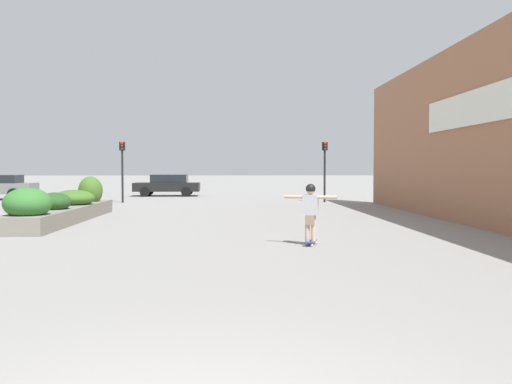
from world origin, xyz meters
TOP-DOWN VIEW (x-y plane):
  - planter_box at (-5.39, 15.84)m, footprint 1.46×8.94m
  - skateboard at (2.15, 9.57)m, footprint 0.41×0.69m
  - skateboarder at (2.15, 9.57)m, footprint 1.21×0.50m
  - car_center_left at (-3.95, 33.99)m, footprint 4.25×2.01m
  - traffic_light_left at (-5.51, 26.73)m, footprint 0.28×0.30m
  - traffic_light_right at (5.25, 26.69)m, footprint 0.28×0.30m

SIDE VIEW (x-z plane):
  - skateboard at x=2.15m, z-range 0.02..0.12m
  - planter_box at x=-5.39m, z-range -0.25..1.25m
  - car_center_left at x=-3.95m, z-range 0.04..1.45m
  - skateboarder at x=2.15m, z-range 0.24..1.58m
  - traffic_light_left at x=-5.51m, z-range 0.60..3.81m
  - traffic_light_right at x=5.25m, z-range 0.60..3.83m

